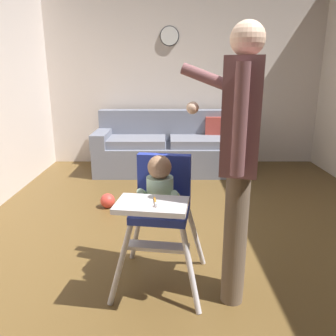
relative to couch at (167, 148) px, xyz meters
name	(u,v)px	position (x,y,z in m)	size (l,w,h in m)	color
ground	(198,265)	(0.24, -2.48, -0.38)	(5.75, 7.55, 0.10)	brown
wall_far	(183,75)	(0.24, 0.52, 1.04)	(4.95, 0.06, 2.74)	beige
couch	(167,148)	(0.00, 0.00, 0.00)	(2.07, 0.86, 0.86)	slate
high_chair	(160,198)	(-0.05, -2.78, 0.29)	(0.68, 0.79, 0.92)	silver
adult_standing	(239,154)	(0.41, -2.91, 0.62)	(0.50, 0.58, 1.67)	brown
toy_ball	(107,201)	(-0.65, -1.44, -0.25)	(0.16, 0.16, 0.16)	#D13D33
wall_clock	(168,36)	(0.02, 0.48, 1.59)	(0.29, 0.04, 0.29)	white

